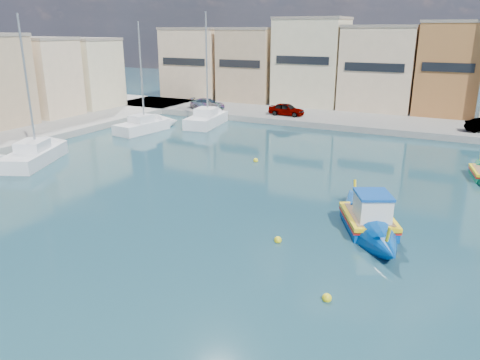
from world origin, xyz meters
The scene contains 8 objects.
ground centered at (0.00, 0.00, 0.00)m, with size 160.00×160.00×0.00m, color #15323F.
north_quay centered at (0.00, 32.00, 0.30)m, with size 80.00×8.00×0.60m, color gray.
parked_cars centered at (-11.68, 30.50, 1.22)m, with size 33.17×2.46×1.31m.
luzzu_blue_cabin centered at (0.66, 5.69, 0.38)m, with size 5.81×8.80×3.10m.
yacht_north centered at (-20.23, 26.46, 0.47)m, with size 3.94×9.25×11.97m.
yacht_midnorth centered at (-23.58, 20.62, 0.43)m, with size 3.33×7.95×10.93m.
yacht_mid centered at (-24.72, 8.35, 0.45)m, with size 5.76×9.22×11.35m.
mooring_buoys centered at (1.99, 7.09, 0.08)m, with size 26.52×18.97×0.36m.
Camera 1 is at (4.64, -16.23, 9.49)m, focal length 35.00 mm.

